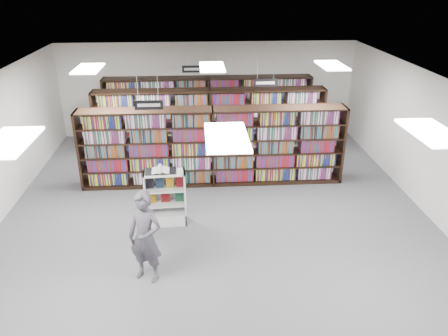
{
  "coord_description": "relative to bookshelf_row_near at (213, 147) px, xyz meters",
  "views": [
    {
      "loc": [
        -0.42,
        -8.8,
        5.29
      ],
      "look_at": [
        0.2,
        0.5,
        1.1
      ],
      "focal_mm": 35.0,
      "sensor_mm": 36.0,
      "label": 1
    }
  ],
  "objects": [
    {
      "name": "aisle_sign_center",
      "position": [
        -0.5,
        3.0,
        1.48
      ],
      "size": [
        0.65,
        0.02,
        0.8
      ],
      "color": "#B2B2B7",
      "rests_on": "ceiling"
    },
    {
      "name": "troffer_front_right",
      "position": [
        3.0,
        -5.0,
        2.11
      ],
      "size": [
        0.6,
        1.2,
        0.04
      ],
      "primitive_type": "cube",
      "color": "white",
      "rests_on": "ceiling"
    },
    {
      "name": "troffer_back_center",
      "position": [
        0.0,
        0.0,
        2.11
      ],
      "size": [
        0.6,
        1.2,
        0.04
      ],
      "primitive_type": "cube",
      "color": "white",
      "rests_on": "ceiling"
    },
    {
      "name": "bookshelf_row_mid",
      "position": [
        0.0,
        2.0,
        0.0
      ],
      "size": [
        7.0,
        0.6,
        2.1
      ],
      "color": "black",
      "rests_on": "floor"
    },
    {
      "name": "ceiling",
      "position": [
        0.0,
        -2.0,
        2.15
      ],
      "size": [
        10.0,
        12.0,
        0.1
      ],
      "primitive_type": "cube",
      "color": "white",
      "rests_on": "wall_back"
    },
    {
      "name": "endcap_display",
      "position": [
        -1.17,
        -2.0,
        -0.61
      ],
      "size": [
        0.94,
        0.51,
        1.28
      ],
      "rotation": [
        0.0,
        0.0,
        0.05
      ],
      "color": "silver",
      "rests_on": "floor"
    },
    {
      "name": "troffer_front_center",
      "position": [
        0.0,
        -5.0,
        2.11
      ],
      "size": [
        0.6,
        1.2,
        0.04
      ],
      "primitive_type": "cube",
      "color": "white",
      "rests_on": "ceiling"
    },
    {
      "name": "wall_right",
      "position": [
        5.0,
        -2.0,
        0.55
      ],
      "size": [
        0.1,
        12.0,
        3.2
      ],
      "primitive_type": "cube",
      "color": "silver",
      "rests_on": "ground"
    },
    {
      "name": "aisle_sign_left",
      "position": [
        -1.5,
        -1.0,
        1.48
      ],
      "size": [
        0.65,
        0.02,
        0.8
      ],
      "color": "#B2B2B7",
      "rests_on": "ceiling"
    },
    {
      "name": "aisle_sign_right",
      "position": [
        1.5,
        1.0,
        1.48
      ],
      "size": [
        0.65,
        0.02,
        0.8
      ],
      "color": "#B2B2B7",
      "rests_on": "ceiling"
    },
    {
      "name": "bookshelf_row_far",
      "position": [
        0.0,
        3.7,
        0.0
      ],
      "size": [
        7.0,
        0.6,
        2.1
      ],
      "color": "black",
      "rests_on": "floor"
    },
    {
      "name": "troffer_front_left",
      "position": [
        -3.0,
        -5.0,
        2.11
      ],
      "size": [
        0.6,
        1.2,
        0.04
      ],
      "primitive_type": "cube",
      "color": "white",
      "rests_on": "ceiling"
    },
    {
      "name": "shopper",
      "position": [
        -1.4,
        -4.02,
        -0.15
      ],
      "size": [
        0.78,
        0.66,
        1.81
      ],
      "primitive_type": "imported",
      "rotation": [
        0.0,
        0.0,
        -0.41
      ],
      "color": "#4B4651",
      "rests_on": "floor"
    },
    {
      "name": "troffer_back_right",
      "position": [
        3.0,
        0.0,
        2.11
      ],
      "size": [
        0.6,
        1.2,
        0.04
      ],
      "primitive_type": "cube",
      "color": "white",
      "rests_on": "ceiling"
    },
    {
      "name": "floor",
      "position": [
        0.0,
        -2.0,
        -1.05
      ],
      "size": [
        12.0,
        12.0,
        0.0
      ],
      "primitive_type": "plane",
      "color": "#525257",
      "rests_on": "ground"
    },
    {
      "name": "bookshelf_row_near",
      "position": [
        0.0,
        0.0,
        0.0
      ],
      "size": [
        7.0,
        0.6,
        2.1
      ],
      "color": "black",
      "rests_on": "floor"
    },
    {
      "name": "troffer_back_left",
      "position": [
        -3.0,
        0.0,
        2.11
      ],
      "size": [
        0.6,
        1.2,
        0.04
      ],
      "primitive_type": "cube",
      "color": "white",
      "rests_on": "ceiling"
    },
    {
      "name": "wall_back",
      "position": [
        0.0,
        4.0,
        0.55
      ],
      "size": [
        10.0,
        0.1,
        3.2
      ],
      "primitive_type": "cube",
      "color": "silver",
      "rests_on": "ground"
    },
    {
      "name": "open_book",
      "position": [
        -1.24,
        -1.99,
        0.26
      ],
      "size": [
        0.69,
        0.42,
        0.13
      ],
      "rotation": [
        0.0,
        0.0,
        0.04
      ],
      "color": "black",
      "rests_on": "endcap_display"
    }
  ]
}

